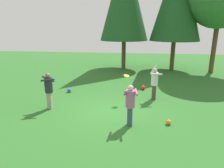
{
  "coord_description": "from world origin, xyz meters",
  "views": [
    {
      "loc": [
        1.17,
        -7.9,
        3.52
      ],
      "look_at": [
        0.08,
        0.6,
        1.05
      ],
      "focal_mm": 31.86,
      "sensor_mm": 36.0,
      "label": 1
    }
  ],
  "objects_px": {
    "ball_orange": "(169,122)",
    "person_bystander": "(130,102)",
    "person_thrower": "(154,81)",
    "frisbee": "(126,76)",
    "ball_red": "(143,88)",
    "ball_blue": "(69,90)",
    "person_catcher": "(49,88)"
  },
  "relations": [
    {
      "from": "person_bystander",
      "to": "ball_red",
      "type": "height_order",
      "value": "person_bystander"
    },
    {
      "from": "ball_orange",
      "to": "person_bystander",
      "type": "bearing_deg",
      "value": -170.85
    },
    {
      "from": "person_bystander",
      "to": "ball_blue",
      "type": "relative_size",
      "value": 6.97
    },
    {
      "from": "person_catcher",
      "to": "ball_red",
      "type": "height_order",
      "value": "person_catcher"
    },
    {
      "from": "person_thrower",
      "to": "ball_orange",
      "type": "xyz_separation_m",
      "value": [
        0.36,
        -2.69,
        -0.85
      ]
    },
    {
      "from": "person_catcher",
      "to": "ball_orange",
      "type": "bearing_deg",
      "value": -32.24
    },
    {
      "from": "frisbee",
      "to": "ball_orange",
      "type": "xyz_separation_m",
      "value": [
        1.72,
        -2.25,
        -1.19
      ]
    },
    {
      "from": "ball_blue",
      "to": "ball_orange",
      "type": "bearing_deg",
      "value": -33.03
    },
    {
      "from": "person_thrower",
      "to": "frisbee",
      "type": "xyz_separation_m",
      "value": [
        -1.36,
        -0.44,
        0.34
      ]
    },
    {
      "from": "ball_orange",
      "to": "ball_blue",
      "type": "xyz_separation_m",
      "value": [
        -4.96,
        3.23,
        0.02
      ]
    },
    {
      "from": "person_bystander",
      "to": "ball_orange",
      "type": "height_order",
      "value": "person_bystander"
    },
    {
      "from": "person_thrower",
      "to": "person_bystander",
      "type": "xyz_separation_m",
      "value": [
        -1.08,
        -2.93,
        -0.03
      ]
    },
    {
      "from": "ball_orange",
      "to": "ball_red",
      "type": "distance_m",
      "value": 4.31
    },
    {
      "from": "person_thrower",
      "to": "ball_blue",
      "type": "distance_m",
      "value": 4.7
    },
    {
      "from": "ball_orange",
      "to": "person_catcher",
      "type": "bearing_deg",
      "value": 169.63
    },
    {
      "from": "person_thrower",
      "to": "ball_orange",
      "type": "distance_m",
      "value": 2.85
    },
    {
      "from": "person_thrower",
      "to": "ball_red",
      "type": "relative_size",
      "value": 7.03
    },
    {
      "from": "ball_orange",
      "to": "ball_blue",
      "type": "height_order",
      "value": "ball_blue"
    },
    {
      "from": "person_catcher",
      "to": "person_bystander",
      "type": "xyz_separation_m",
      "value": [
        3.6,
        -1.15,
        -0.05
      ]
    },
    {
      "from": "person_thrower",
      "to": "ball_red",
      "type": "distance_m",
      "value": 1.81
    },
    {
      "from": "person_catcher",
      "to": "ball_blue",
      "type": "bearing_deg",
      "value": 66.23
    },
    {
      "from": "frisbee",
      "to": "ball_blue",
      "type": "relative_size",
      "value": 1.7
    },
    {
      "from": "person_thrower",
      "to": "frisbee",
      "type": "height_order",
      "value": "person_thrower"
    },
    {
      "from": "frisbee",
      "to": "person_thrower",
      "type": "bearing_deg",
      "value": 18.03
    },
    {
      "from": "person_bystander",
      "to": "frisbee",
      "type": "relative_size",
      "value": 4.11
    },
    {
      "from": "ball_red",
      "to": "ball_blue",
      "type": "xyz_separation_m",
      "value": [
        -4.12,
        -1.01,
        -0.01
      ]
    },
    {
      "from": "person_thrower",
      "to": "frisbee",
      "type": "distance_m",
      "value": 1.47
    },
    {
      "from": "ball_red",
      "to": "ball_blue",
      "type": "relative_size",
      "value": 1.12
    },
    {
      "from": "ball_orange",
      "to": "ball_blue",
      "type": "relative_size",
      "value": 0.86
    },
    {
      "from": "ball_red",
      "to": "ball_blue",
      "type": "height_order",
      "value": "ball_red"
    },
    {
      "from": "person_thrower",
      "to": "person_catcher",
      "type": "relative_size",
      "value": 1.08
    },
    {
      "from": "person_thrower",
      "to": "ball_red",
      "type": "height_order",
      "value": "person_thrower"
    }
  ]
}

